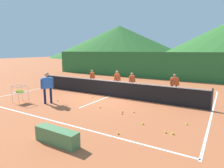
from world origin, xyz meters
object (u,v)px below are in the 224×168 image
object	(u,v)px
tennis_ball_2	(143,124)
tennis_ball_7	(93,97)
courtside_bench	(57,136)
student_2	(132,80)
student_0	(92,77)
tennis_ball_5	(173,133)
student_1	(117,79)
tennis_ball_9	(165,132)
tennis_ball_4	(134,112)
tennis_net	(109,88)
tennis_ball_10	(118,133)
tennis_ball_0	(100,107)
tennis_ball_8	(122,112)
tennis_ball_6	(122,113)
student_3	(174,83)
instructor	(47,85)
ball_cart	(20,92)
tennis_ball_1	(57,101)
tennis_ball_3	(187,124)

from	to	relation	value
tennis_ball_2	tennis_ball_7	size ratio (longest dim) A/B	1.00
courtside_bench	student_2	bearing A→B (deg)	98.46
student_0	tennis_ball_5	xyz separation A→B (m)	(7.39, -5.52, -0.74)
student_1	tennis_ball_9	bearing A→B (deg)	-47.50
student_2	tennis_ball_4	xyz separation A→B (m)	(1.92, -3.91, -0.75)
tennis_net	tennis_ball_10	bearing A→B (deg)	-55.38
tennis_ball_0	tennis_ball_5	distance (m)	3.95
tennis_ball_8	tennis_ball_6	bearing A→B (deg)	-64.86
tennis_ball_9	student_3	bearing A→B (deg)	100.48
instructor	tennis_ball_10	world-z (taller)	instructor
tennis_ball_5	student_3	bearing A→B (deg)	102.89
ball_cart	tennis_ball_7	world-z (taller)	ball_cart
tennis_ball_0	tennis_ball_2	size ratio (longest dim) A/B	1.00
tennis_ball_0	tennis_ball_2	xyz separation A→B (m)	(2.58, -0.93, 0.00)
tennis_ball_5	courtside_bench	xyz separation A→B (m)	(-2.82, -2.41, 0.20)
tennis_net	student_2	bearing A→B (deg)	70.73
ball_cart	tennis_ball_2	world-z (taller)	ball_cart
student_1	tennis_ball_10	xyz separation A→B (m)	(3.51, -6.19, -0.79)
tennis_ball_0	courtside_bench	bearing A→B (deg)	-75.54
tennis_ball_4	tennis_ball_7	size ratio (longest dim) A/B	1.00
instructor	tennis_ball_1	distance (m)	1.10
tennis_net	student_0	size ratio (longest dim) A/B	8.59
tennis_net	ball_cart	size ratio (longest dim) A/B	12.36
tennis_ball_2	tennis_ball_5	distance (m)	1.22
tennis_ball_1	tennis_ball_9	distance (m)	6.31
student_1	tennis_ball_8	size ratio (longest dim) A/B	20.21
tennis_ball_5	tennis_ball_10	world-z (taller)	same
tennis_ball_2	tennis_ball_9	world-z (taller)	same
tennis_ball_4	student_2	bearing A→B (deg)	116.15
student_0	tennis_ball_5	distance (m)	9.25
tennis_ball_8	tennis_net	bearing A→B (deg)	132.07
tennis_net	tennis_ball_3	xyz separation A→B (m)	(4.85, -2.38, -0.47)
tennis_ball_7	tennis_ball_9	size ratio (longest dim) A/B	1.00
tennis_ball_7	tennis_ball_9	world-z (taller)	same
tennis_ball_9	student_2	bearing A→B (deg)	125.01
tennis_ball_3	courtside_bench	xyz separation A→B (m)	(-3.06, -3.53, 0.20)
student_1	courtside_bench	size ratio (longest dim) A/B	0.92
tennis_ball_2	tennis_ball_5	world-z (taller)	same
student_1	tennis_ball_1	distance (m)	4.50
tennis_ball_0	tennis_ball_1	bearing A→B (deg)	-176.43
student_0	tennis_ball_6	size ratio (longest dim) A/B	19.01
instructor	courtside_bench	distance (m)	4.79
tennis_ball_1	tennis_ball_3	world-z (taller)	same
tennis_ball_1	tennis_ball_2	world-z (taller)	same
tennis_ball_1	tennis_ball_2	distance (m)	5.33
tennis_ball_6	courtside_bench	world-z (taller)	courtside_bench
tennis_ball_1	instructor	bearing A→B (deg)	-98.39
ball_cart	tennis_ball_2	xyz separation A→B (m)	(6.78, 0.43, -0.56)
tennis_ball_5	tennis_ball_10	distance (m)	1.81
instructor	courtside_bench	bearing A→B (deg)	-38.10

